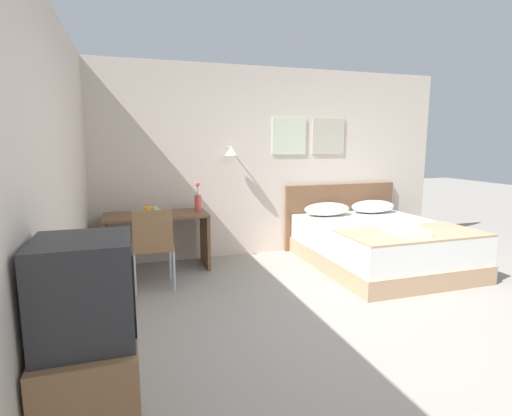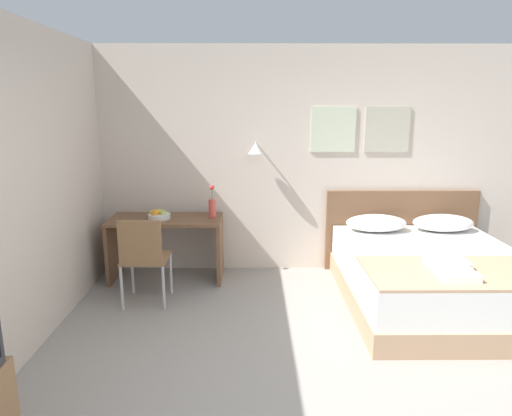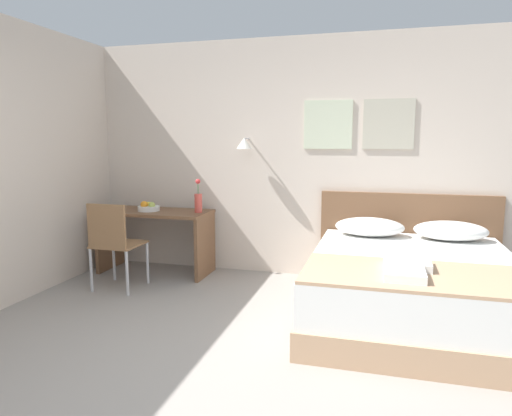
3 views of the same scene
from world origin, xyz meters
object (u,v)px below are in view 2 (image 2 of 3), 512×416
Objects in this scene: pillow_left at (376,223)px; desk_chair at (143,254)px; folded_towel_near_foot at (447,262)px; bed at (433,279)px; throw_blanket at (462,272)px; folded_towel_mid_bed at (458,274)px; headboard at (401,230)px; fruit_bowl at (159,215)px; desk at (166,236)px; flower_vase at (212,206)px; pillow_right at (443,223)px.

desk_chair is (-2.50, -0.75, -0.11)m from pillow_left.
bed is at bearing 80.32° from folded_towel_near_foot.
folded_towel_mid_bed reaches higher than throw_blanket.
throw_blanket is (-0.00, -0.59, 0.30)m from bed.
desk_chair is at bearing 168.06° from throw_blanket.
fruit_bowl is (-2.86, -0.35, 0.28)m from headboard.
desk is at bearing 82.76° from desk_chair.
desk is 3.35× the size of flower_vase.
headboard is 2.00× the size of desk_chair.
desk is 0.73m from desk_chair.
pillow_left is 1.83× the size of flower_vase.
headboard is 1.65m from throw_blanket.
flower_vase is (0.53, 0.02, 0.34)m from desk.
desk_chair is 3.66× the size of fruit_bowl.
desk_chair is (-2.81, 0.47, -0.07)m from folded_towel_near_foot.
desk_chair is (-2.89, -1.04, 0.05)m from headboard.
desk_chair reaches higher than folded_towel_mid_bed.
desk is at bearing 156.34° from folded_towel_near_foot.
headboard is 4.83× the size of flower_vase.
pillow_right is at bearing -36.53° from headboard.
desk_chair is at bearing -167.05° from pillow_right.
fruit_bowl reaches higher than bed.
fruit_bowl is (-2.78, 1.16, 0.15)m from folded_towel_near_foot.
throw_blanket is 2.65m from flower_vase.
throw_blanket is (-0.39, -1.36, -0.08)m from pillow_right.
pillow_left is 1.26m from folded_towel_near_foot.
desk_chair is at bearing -130.08° from flower_vase.
flower_vase is (0.60, 0.05, 0.09)m from fruit_bowl.
desk is 5.07× the size of fruit_bowl.
desk is (-2.79, -0.31, 0.03)m from headboard.
flower_vase is (-2.18, 1.21, 0.24)m from folded_towel_near_foot.
headboard reaches higher than pillow_right.
headboard is 1.80m from folded_towel_mid_bed.
folded_towel_mid_bed is at bearing -15.18° from desk_chair.
headboard is 0.51m from pillow_left.
throw_blanket is at bearing -90.00° from bed.
headboard is 7.32× the size of fruit_bowl.
desk_chair reaches higher than folded_towel_near_foot.
headboard reaches higher than fruit_bowl.
desk_chair reaches higher than pillow_right.
pillow_left is 2.41m from desk.
desk is at bearing 165.18° from bed.
headboard reaches higher than pillow_left.
flower_vase is (-2.65, -0.01, 0.20)m from pillow_right.
fruit_bowl is at bearing 155.52° from throw_blanket.
folded_towel_mid_bed is 1.16× the size of fruit_bowl.
bed is 0.82m from folded_towel_mid_bed.
desk is (-2.79, 1.33, -0.06)m from throw_blanket.
fruit_bowl is (-2.75, 1.45, 0.15)m from folded_towel_mid_bed.
folded_towel_mid_bed is at bearing -126.89° from throw_blanket.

